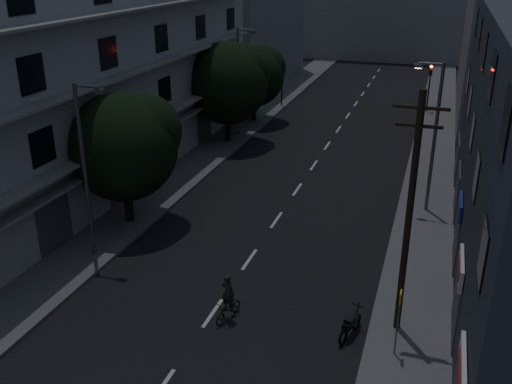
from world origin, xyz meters
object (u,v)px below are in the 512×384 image
Objects in this scene: motorcycle at (350,325)px; cyclist at (228,304)px; bus_stop_sign at (399,312)px; utility_pole at (409,213)px.

cyclist is (-4.64, -0.40, 0.21)m from motorcycle.
cyclist is (-6.32, 0.33, -1.23)m from bus_stop_sign.
bus_stop_sign is at bearing 11.82° from cyclist.
bus_stop_sign is 1.28× the size of cyclist.
cyclist is at bearing -168.38° from utility_pole.
utility_pole is 5.15× the size of motorcycle.
bus_stop_sign is 6.45m from cyclist.
utility_pole reaches higher than bus_stop_sign.
motorcycle is 4.66m from cyclist.
motorcycle is (-1.68, 0.73, -1.44)m from bus_stop_sign.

